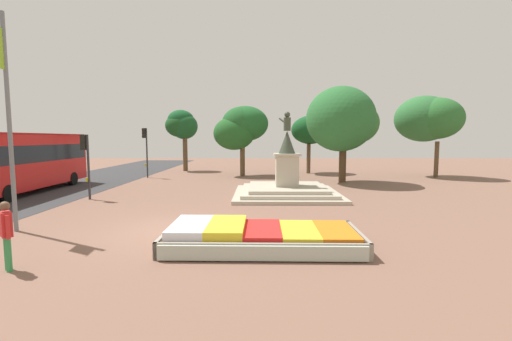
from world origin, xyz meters
name	(u,v)px	position (x,y,z in m)	size (l,w,h in m)	color
ground_plane	(175,230)	(0.00, 0.00, 0.00)	(87.94, 87.94, 0.00)	brown
flower_planter	(258,237)	(2.91, -1.84, 0.29)	(5.82, 2.74, 0.70)	#38281C
statue_monument	(287,184)	(4.52, 7.36, 0.63)	(5.82, 5.82, 4.69)	#B1A792
traffic_light_mid_block	(86,155)	(-6.10, 6.05, 2.36)	(0.41, 0.28, 3.41)	#2D2D33
traffic_light_far_corner	(145,144)	(-6.29, 16.13, 2.77)	(0.41, 0.30, 4.04)	#2D2D33
banner_pole	(8,117)	(-5.50, -0.20, 3.92)	(0.15, 0.73, 7.38)	slate
city_bus	(22,159)	(-10.81, 8.00, 2.01)	(2.62, 10.77, 3.51)	red
pedestrian_with_handbag	(6,231)	(-3.16, -3.73, 0.99)	(0.43, 0.43, 1.71)	#338C4C
park_tree_far_left	(309,130)	(7.59, 19.90, 3.97)	(3.56, 3.88, 5.32)	brown
park_tree_behind_statue	(429,119)	(17.07, 16.90, 4.84)	(5.18, 4.86, 6.75)	brown
park_tree_far_right	(241,127)	(1.43, 17.72, 4.22)	(4.67, 3.95, 6.00)	brown
park_tree_street_side	(342,119)	(8.97, 13.03, 4.58)	(5.26, 5.34, 6.90)	#4C3823
park_tree_mid_canopy	(182,125)	(-4.63, 22.21, 4.56)	(3.19, 2.72, 6.02)	brown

